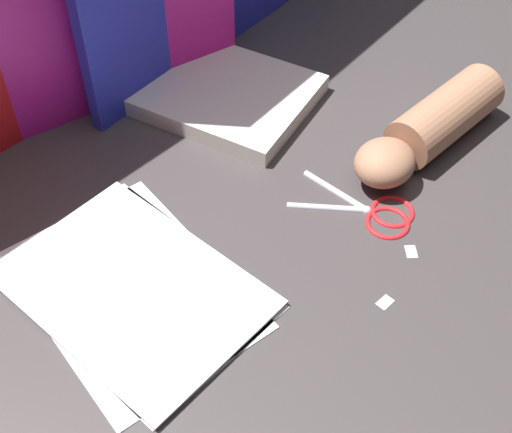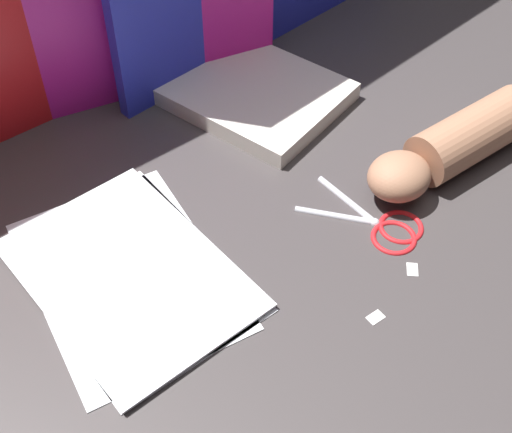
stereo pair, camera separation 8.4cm
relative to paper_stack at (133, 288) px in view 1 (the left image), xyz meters
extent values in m
plane|color=#3D3838|center=(0.13, -0.03, 0.00)|extent=(6.00, 6.00, 0.00)
cube|color=white|center=(0.00, 0.00, 0.00)|extent=(0.24, 0.32, 0.00)
cube|color=white|center=(0.00, 0.00, 0.00)|extent=(0.23, 0.31, 0.00)
cube|color=white|center=(0.00, 0.00, 0.00)|extent=(0.24, 0.32, 0.00)
cube|color=silver|center=(0.32, 0.20, 0.01)|extent=(0.27, 0.31, 0.03)
sphere|color=silver|center=(0.30, -0.10, 0.00)|extent=(0.01, 0.01, 0.01)
cylinder|color=silver|center=(0.27, -0.06, 0.00)|extent=(0.08, 0.08, 0.01)
torus|color=red|center=(0.32, -0.13, 0.00)|extent=(0.08, 0.08, 0.01)
cylinder|color=silver|center=(0.30, -0.05, 0.00)|extent=(0.02, 0.10, 0.01)
torus|color=red|center=(0.30, -0.13, 0.00)|extent=(0.06, 0.06, 0.01)
cylinder|color=#A87556|center=(0.49, -0.07, 0.03)|extent=(0.19, 0.08, 0.07)
ellipsoid|color=#A87556|center=(0.36, -0.08, 0.03)|extent=(0.09, 0.08, 0.06)
cube|color=white|center=(0.29, -0.18, 0.00)|extent=(0.02, 0.02, 0.00)
cube|color=white|center=(0.21, -0.21, 0.00)|extent=(0.02, 0.01, 0.00)
camera|label=1|loc=(-0.24, -0.47, 0.67)|focal=50.00mm
camera|label=2|loc=(-0.17, -0.52, 0.67)|focal=50.00mm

